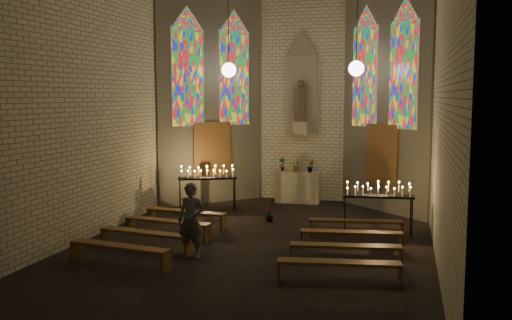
% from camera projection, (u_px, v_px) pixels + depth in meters
% --- Properties ---
extents(floor, '(12.00, 12.00, 0.00)m').
position_uv_depth(floor, '(255.00, 244.00, 13.20)').
color(floor, black).
rests_on(floor, ground).
extents(room, '(8.22, 12.43, 7.00)m').
position_uv_depth(room, '(285.00, 86.00, 16.02)').
color(room, beige).
rests_on(room, ground).
extents(altar, '(1.40, 0.60, 1.00)m').
position_uv_depth(altar, '(298.00, 187.00, 18.38)').
color(altar, '#BDB99A').
rests_on(altar, ground).
extents(flower_vase_left, '(0.26, 0.21, 0.44)m').
position_uv_depth(flower_vase_left, '(282.00, 164.00, 18.52)').
color(flower_vase_left, '#4C723F').
rests_on(flower_vase_left, altar).
extents(flower_vase_center, '(0.42, 0.40, 0.38)m').
position_uv_depth(flower_vase_center, '(297.00, 166.00, 18.30)').
color(flower_vase_center, '#4C723F').
rests_on(flower_vase_center, altar).
extents(flower_vase_right, '(0.25, 0.22, 0.39)m').
position_uv_depth(flower_vase_right, '(311.00, 166.00, 18.11)').
color(flower_vase_right, '#4C723F').
rests_on(flower_vase_right, altar).
extents(aisle_flower_pot, '(0.26, 0.26, 0.39)m').
position_uv_depth(aisle_flower_pot, '(269.00, 215.00, 15.55)').
color(aisle_flower_pot, '#4C723F').
rests_on(aisle_flower_pot, ground).
extents(votive_stand_left, '(1.75, 1.06, 1.27)m').
position_uv_depth(votive_stand_left, '(207.00, 175.00, 16.90)').
color(votive_stand_left, black).
rests_on(votive_stand_left, ground).
extents(votive_stand_right, '(1.75, 0.59, 1.26)m').
position_uv_depth(votive_stand_right, '(378.00, 192.00, 13.93)').
color(votive_stand_right, black).
rests_on(votive_stand_right, ground).
extents(pew_left_0, '(2.27, 0.64, 0.43)m').
position_uv_depth(pew_left_0, '(186.00, 214.00, 14.96)').
color(pew_left_0, '#533717').
rests_on(pew_left_0, ground).
extents(pew_right_0, '(2.27, 0.64, 0.43)m').
position_uv_depth(pew_right_0, '(356.00, 223.00, 13.84)').
color(pew_right_0, '#533717').
rests_on(pew_right_0, ground).
extents(pew_left_1, '(2.27, 0.64, 0.43)m').
position_uv_depth(pew_left_1, '(168.00, 223.00, 13.81)').
color(pew_left_1, '#533717').
rests_on(pew_left_1, ground).
extents(pew_right_1, '(2.27, 0.64, 0.43)m').
position_uv_depth(pew_right_1, '(351.00, 235.00, 12.69)').
color(pew_right_1, '#533717').
rests_on(pew_right_1, ground).
extents(pew_left_2, '(2.27, 0.64, 0.43)m').
position_uv_depth(pew_left_2, '(146.00, 235.00, 12.66)').
color(pew_left_2, '#533717').
rests_on(pew_left_2, ground).
extents(pew_right_2, '(2.27, 0.64, 0.43)m').
position_uv_depth(pew_right_2, '(346.00, 249.00, 11.53)').
color(pew_right_2, '#533717').
rests_on(pew_right_2, ground).
extents(pew_left_3, '(2.27, 0.64, 0.43)m').
position_uv_depth(pew_left_3, '(120.00, 249.00, 11.51)').
color(pew_left_3, '#533717').
rests_on(pew_left_3, ground).
extents(pew_right_3, '(2.27, 0.64, 0.43)m').
position_uv_depth(pew_right_3, '(339.00, 266.00, 10.38)').
color(pew_right_3, '#533717').
rests_on(pew_right_3, ground).
extents(visitor, '(0.59, 0.39, 1.60)m').
position_uv_depth(visitor, '(191.00, 220.00, 12.07)').
color(visitor, '#53515C').
rests_on(visitor, ground).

